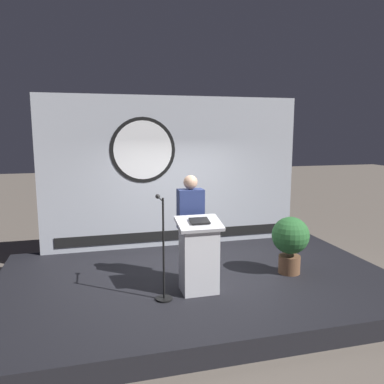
{
  "coord_description": "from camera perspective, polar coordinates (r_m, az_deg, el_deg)",
  "views": [
    {
      "loc": [
        -1.62,
        -5.77,
        2.67
      ],
      "look_at": [
        -0.14,
        -0.16,
        1.74
      ],
      "focal_mm": 35.98,
      "sensor_mm": 36.0,
      "label": 1
    }
  ],
  "objects": [
    {
      "name": "potted_plant",
      "position": [
        6.62,
        14.37,
        -6.83
      ],
      "size": [
        0.62,
        0.62,
        0.96
      ],
      "color": "brown",
      "rests_on": "stage_platform"
    },
    {
      "name": "microphone_stand",
      "position": [
        5.52,
        -4.33,
        -10.46
      ],
      "size": [
        0.24,
        0.58,
        1.46
      ],
      "color": "black",
      "rests_on": "stage_platform"
    },
    {
      "name": "banner_display",
      "position": [
        7.83,
        -2.85,
        2.92
      ],
      "size": [
        5.27,
        0.12,
        3.04
      ],
      "color": "#B2B7C1",
      "rests_on": "stage_platform"
    },
    {
      "name": "ground_plane",
      "position": [
        6.56,
        0.9,
        -14.85
      ],
      "size": [
        40.0,
        40.0,
        0.0
      ],
      "primitive_type": "plane",
      "color": "#6B6056"
    },
    {
      "name": "speaker_person",
      "position": [
        6.07,
        -0.22,
        -5.23
      ],
      "size": [
        0.4,
        0.26,
        1.69
      ],
      "color": "black",
      "rests_on": "stage_platform"
    },
    {
      "name": "stage_platform",
      "position": [
        6.5,
        0.9,
        -13.65
      ],
      "size": [
        6.4,
        4.0,
        0.3
      ],
      "primitive_type": "cube",
      "color": "black",
      "rests_on": "ground"
    },
    {
      "name": "podium",
      "position": [
        5.72,
        1.03,
        -9.48
      ],
      "size": [
        0.64,
        0.5,
        1.11
      ],
      "color": "silver",
      "rests_on": "stage_platform"
    }
  ]
}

